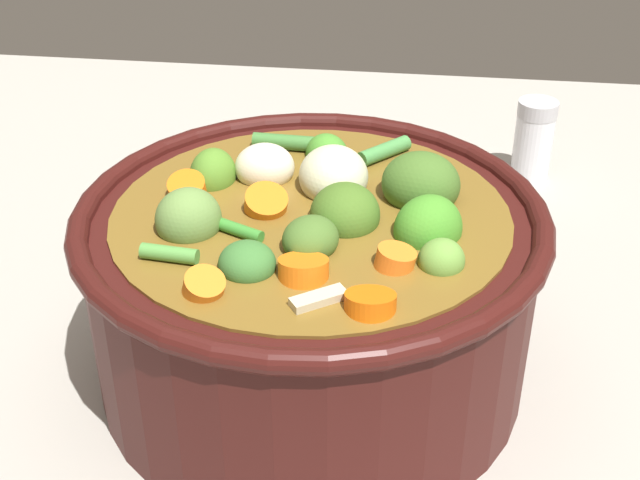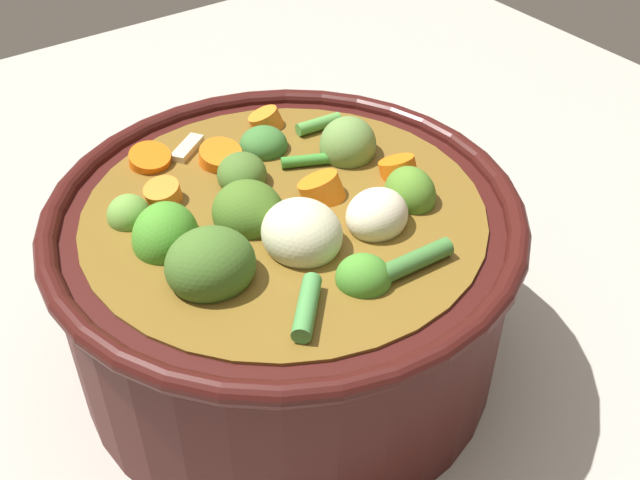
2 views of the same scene
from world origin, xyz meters
name	(u,v)px [view 2 (image 2 of 2)]	position (x,y,z in m)	size (l,w,h in m)	color
ground_plane	(289,349)	(0.00, 0.00, 0.00)	(1.10, 1.10, 0.00)	#9E998E
cooking_pot	(286,277)	(0.00, 0.00, 0.07)	(0.28, 0.28, 0.15)	#38110F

